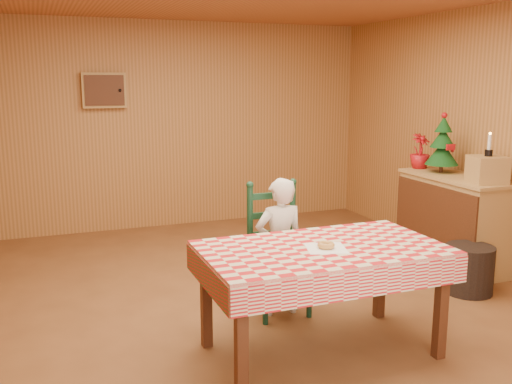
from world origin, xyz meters
The scene contains 13 objects.
ground centered at (0.00, 0.00, 0.00)m, with size 6.00×6.00×0.00m, color brown.
cabin_walls centered at (0.00, 0.53, 1.83)m, with size 5.10×6.05×2.65m.
dining_table centered at (0.07, -0.88, 0.69)m, with size 1.66×0.96×0.77m.
ladder_chair centered at (0.07, -0.10, 0.50)m, with size 0.44×0.40×1.08m.
seated_child centered at (0.07, -0.15, 0.56)m, with size 0.41×0.27×1.12m, color silver.
napkin centered at (0.07, -0.93, 0.77)m, with size 0.26×0.26×0.00m, color white.
donut centered at (0.07, -0.93, 0.79)m, with size 0.12×0.12×0.04m, color #BE8B44.
shelf_unit centered at (2.21, 0.34, 0.47)m, with size 0.54×1.24×0.93m.
crate centered at (2.22, -0.06, 1.06)m, with size 0.30×0.30×0.25m, color tan.
christmas_tree centered at (2.22, 0.59, 1.21)m, with size 0.34×0.34×0.62m.
flower_arrangement centered at (2.17, 0.89, 1.12)m, with size 0.21×0.21×0.38m, color #A40F15.
candle_set centered at (2.22, -0.06, 1.24)m, with size 0.07×0.07×0.22m.
storage_bin centered at (1.83, -0.35, 0.21)m, with size 0.43×0.43×0.43m, color black.
Camera 1 is at (-1.69, -4.19, 1.89)m, focal length 40.00 mm.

